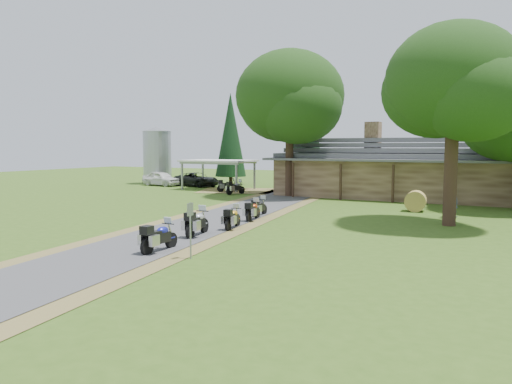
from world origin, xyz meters
The scene contains 22 objects.
ground centered at (0.00, 0.00, 0.00)m, with size 120.00×120.00×0.00m, color #365518.
driveway centered at (-0.50, 4.00, 0.00)m, with size 46.00×46.00×0.00m, color #424144.
lodge centered at (6.00, 24.00, 2.45)m, with size 21.40×9.40×4.90m, color brown, non-canonical shape.
silo centered at (-21.34, 26.23, 3.13)m, with size 3.08×3.08×6.26m, color gray.
carport centered at (-11.35, 23.05, 1.41)m, with size 6.52×4.35×2.82m, color white, non-canonical shape.
car_white_sedan centered at (-19.01, 23.98, 0.95)m, with size 5.71×2.41×1.90m, color silver.
car_dark_suv centered at (-15.34, 25.11, 1.06)m, with size 5.56×2.36×2.13m, color black.
motorcycle_row_a centered at (1.78, -2.17, 0.64)m, with size 1.87×0.61×1.28m, color #1B2095, non-canonical shape.
motorcycle_row_b centered at (1.13, 1.39, 0.67)m, with size 1.97×0.64×1.35m, color #B3B4BA, non-canonical shape.
motorcycle_row_c centered at (1.55, 3.90, 0.60)m, with size 1.76×0.57×1.20m, color gold, non-canonical shape.
motorcycle_row_d centered at (1.10, 6.89, 0.60)m, with size 1.76×0.57×1.20m, color #B54113, non-canonical shape.
motorcycle_row_e centered at (0.60, 8.64, 0.57)m, with size 1.68×0.55×1.15m, color black, non-canonical shape.
motorcycle_carport_a centered at (-9.21, 21.26, 0.62)m, with size 1.80×0.59×1.23m, color gold, non-canonical shape.
motorcycle_carport_b centered at (-7.40, 19.51, 0.64)m, with size 1.86×0.61×1.27m, color slate, non-canonical shape.
person_a centered at (10.81, 12.99, 1.11)m, with size 0.63×0.45×2.22m, color #2C3650.
person_b centered at (10.77, 13.45, 0.97)m, with size 0.55×0.40×1.94m, color #2C3650.
hay_bale centered at (8.42, 15.15, 0.66)m, with size 1.31×1.31×1.20m, color olive.
sign_post centered at (3.60, -2.63, 1.05)m, with size 0.38×0.06×2.10m, color gray, non-canonical shape.
oak_lodge_left centered at (-2.62, 20.14, 6.64)m, with size 8.83×8.83×13.27m, color #1A3610, non-canonical shape.
oak_driveway centered at (11.03, 10.09, 6.07)m, with size 6.89×6.89×12.14m, color #1A3610, non-canonical shape.
cedar_near centered at (-3.70, 26.35, 5.96)m, with size 3.61×3.61×11.93m, color black.
cedar_far centered at (-13.60, 29.11, 4.94)m, with size 3.35×3.35×9.88m, color black.
Camera 1 is at (14.19, -17.48, 4.14)m, focal length 35.00 mm.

